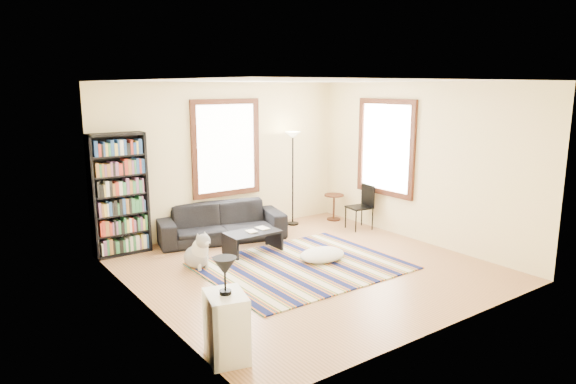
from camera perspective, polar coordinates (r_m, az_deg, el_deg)
floor at (r=7.97m, az=2.12°, el=-8.73°), size 5.00×5.00×0.10m
ceiling at (r=7.47m, az=2.30°, el=12.62°), size 5.00×5.00×0.10m
wall_back at (r=9.70m, az=-7.10°, el=3.74°), size 5.00×0.10×2.80m
wall_front at (r=5.83m, az=17.80°, el=-2.07°), size 5.00×0.10×2.80m
wall_left at (r=6.37m, az=-16.21°, el=-0.83°), size 0.10×5.00×2.80m
wall_right at (r=9.35m, az=14.66°, el=3.15°), size 0.10×5.00×2.80m
window_back at (r=9.60m, az=-6.90°, el=4.87°), size 1.20×0.06×1.60m
window_right at (r=9.79m, az=10.82°, el=4.88°), size 0.06×1.20×1.60m
rug at (r=8.00m, az=1.57°, el=-8.18°), size 2.92×2.33×0.02m
sofa at (r=9.31m, az=-7.43°, el=-3.35°), size 2.38×1.39×0.65m
bookshelf at (r=8.76m, az=-18.25°, el=-0.28°), size 0.90×0.30×2.00m
coffee_table at (r=8.60m, az=-3.94°, el=-5.57°), size 1.01×0.76×0.36m
book_a at (r=8.50m, az=-4.53°, el=-4.46°), size 0.17×0.22×0.02m
book_b at (r=8.66m, az=-3.29°, el=-4.13°), size 0.23×0.18×0.02m
floor_cushion at (r=8.24m, az=3.81°, el=-6.96°), size 0.89×0.75×0.19m
floor_lamp at (r=10.13m, az=0.53°, el=1.48°), size 0.35×0.35×1.86m
side_table at (r=10.65m, az=5.11°, el=-1.69°), size 0.46×0.46×0.54m
folding_chair at (r=10.00m, az=7.92°, el=-1.70°), size 0.48×0.46×0.86m
white_cabinet at (r=5.39m, az=-6.87°, el=-14.61°), size 0.50×0.58×0.70m
table_lamp at (r=5.17m, az=-7.02°, el=-9.24°), size 0.32×0.32×0.38m
dog at (r=7.97m, az=-10.19°, el=-6.35°), size 0.50×0.63×0.57m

